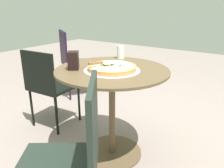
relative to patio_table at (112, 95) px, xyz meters
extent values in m
plane|color=gray|center=(0.00, 0.00, -0.55)|extent=(10.00, 10.00, 0.00)
cylinder|color=brown|center=(0.00, 0.00, 0.20)|extent=(0.87, 0.87, 0.02)
cylinder|color=brown|center=(0.00, 0.00, -0.17)|extent=(0.05, 0.05, 0.72)
cylinder|color=brown|center=(0.00, 0.00, -0.54)|extent=(0.51, 0.51, 0.02)
cylinder|color=silver|center=(-0.03, -0.02, 0.21)|extent=(0.42, 0.42, 0.00)
cylinder|color=#CD8749|center=(-0.03, -0.02, 0.23)|extent=(0.36, 0.36, 0.03)
cylinder|color=beige|center=(-0.03, -0.02, 0.25)|extent=(0.32, 0.32, 0.00)
sphere|color=#22701C|center=(-0.02, 0.03, 0.25)|extent=(0.01, 0.01, 0.01)
sphere|color=#32752C|center=(-0.02, -0.09, 0.25)|extent=(0.02, 0.02, 0.02)
sphere|color=silver|center=(-0.04, -0.06, 0.25)|extent=(0.02, 0.02, 0.02)
sphere|color=silver|center=(-0.04, -0.01, 0.26)|extent=(0.02, 0.02, 0.02)
sphere|color=#275F1D|center=(-0.04, -0.08, 0.25)|extent=(0.01, 0.01, 0.01)
sphere|color=beige|center=(-0.11, 0.04, 0.26)|extent=(0.02, 0.02, 0.02)
cube|color=silver|center=(-0.03, 0.01, 0.27)|extent=(0.13, 0.12, 0.00)
cube|color=brown|center=(-0.13, 0.06, 0.27)|extent=(0.11, 0.07, 0.02)
cylinder|color=silver|center=(0.34, 0.14, 0.27)|extent=(0.07, 0.07, 0.12)
cube|color=black|center=(-0.17, 0.24, 0.28)|extent=(0.12, 0.12, 0.14)
cube|color=black|center=(-0.78, -0.21, -0.09)|extent=(0.56, 0.56, 0.03)
cube|color=black|center=(-0.67, -0.36, 0.14)|extent=(0.34, 0.25, 0.43)
cube|color=black|center=(0.10, 0.80, -0.12)|extent=(0.43, 0.43, 0.03)
cube|color=black|center=(-0.09, 0.78, 0.08)|extent=(0.05, 0.41, 0.38)
cylinder|color=black|center=(0.26, 0.98, -0.34)|extent=(0.02, 0.02, 0.41)
cylinder|color=black|center=(0.28, 0.64, -0.34)|extent=(0.02, 0.02, 0.41)
cylinder|color=black|center=(-0.09, 0.96, -0.34)|extent=(0.02, 0.02, 0.41)
cylinder|color=black|center=(-0.06, 0.61, -0.34)|extent=(0.02, 0.02, 0.41)
cube|color=black|center=(0.89, 1.18, -0.10)|extent=(0.59, 0.59, 0.03)
cube|color=black|center=(0.72, 1.29, 0.14)|extent=(0.26, 0.37, 0.44)
cylinder|color=black|center=(1.14, 1.23, -0.33)|extent=(0.02, 0.02, 0.43)
cylinder|color=black|center=(0.94, 0.92, -0.33)|extent=(0.02, 0.02, 0.43)
cylinder|color=black|center=(0.84, 1.43, -0.33)|extent=(0.02, 0.02, 0.43)
cylinder|color=black|center=(0.63, 1.13, -0.33)|extent=(0.02, 0.02, 0.43)
camera|label=1|loc=(-1.38, -0.96, 0.68)|focal=36.51mm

